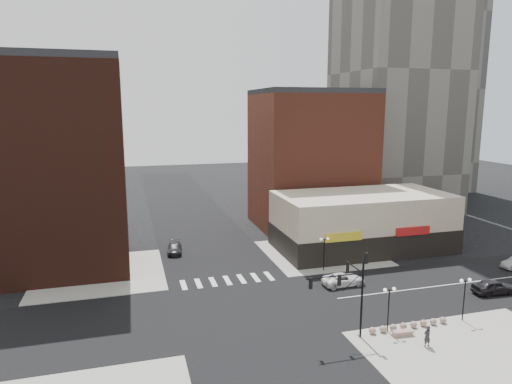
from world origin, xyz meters
name	(u,v)px	position (x,y,z in m)	size (l,w,h in m)	color
ground	(246,310)	(0.00, 0.00, 0.00)	(240.00, 240.00, 0.00)	black
road_ew	(246,310)	(0.00, 0.00, 0.01)	(200.00, 14.00, 0.02)	black
road_ns	(246,310)	(0.00, 0.00, 0.01)	(14.00, 200.00, 0.02)	black
sidewalk_nw	(100,274)	(-14.50, 14.50, 0.06)	(15.00, 15.00, 0.12)	gray
sidewalk_ne	(321,253)	(14.50, 14.50, 0.06)	(15.00, 15.00, 0.12)	gray
sidewalk_se	(483,359)	(16.00, -14.00, 0.06)	(18.00, 14.00, 0.12)	gray
building_nw	(57,169)	(-19.00, 18.50, 12.50)	(16.00, 15.00, 25.00)	#3B1B13
building_ne_midrise	(311,161)	(19.00, 29.50, 11.00)	(18.00, 15.00, 22.00)	brown
tower_far	(432,16)	(60.00, 56.00, 41.00)	(18.00, 18.00, 82.00)	#47443F
building_ne_row	(362,226)	(21.00, 15.00, 3.30)	(24.20, 12.20, 8.00)	beige
traffic_signal	(350,284)	(7.24, -7.83, 4.96)	(5.59, 3.09, 7.77)	black
street_lamp_se_a	(389,298)	(11.00, -8.00, 3.29)	(1.22, 0.32, 4.16)	black
street_lamp_se_b	(465,289)	(19.00, -8.00, 3.29)	(1.22, 0.32, 4.16)	black
street_lamp_ne	(324,245)	(12.00, 8.00, 3.29)	(1.22, 0.32, 4.16)	black
bollard_row	(409,325)	(13.17, -8.00, 0.43)	(7.97, 0.62, 0.62)	#8E6E62
white_suv	(343,279)	(12.27, 3.23, 0.68)	(2.27, 4.92, 1.37)	white
dark_sedan_east	(494,287)	(26.84, -3.42, 0.80)	(1.89, 4.71, 1.60)	black
dark_sedan_north	(175,248)	(-4.93, 20.23, 0.69)	(1.94, 4.77, 1.38)	black
pedestrian	(427,336)	(12.76, -11.18, 1.06)	(0.68, 0.45, 1.87)	#27242A
stone_bench	(403,333)	(11.89, -9.00, 0.37)	(2.02, 0.74, 0.46)	#9F7B6D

